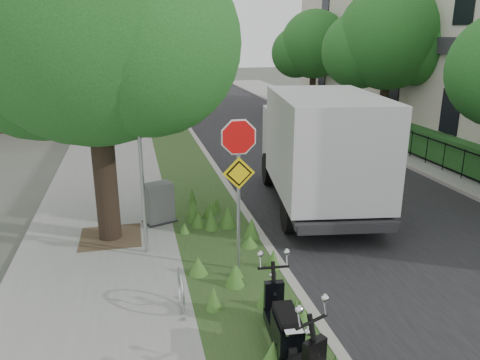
# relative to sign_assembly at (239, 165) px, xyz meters

# --- Properties ---
(ground) EXTENTS (120.00, 120.00, 0.00)m
(ground) POSITION_rel_sign_assembly_xyz_m (1.40, -0.58, -2.33)
(ground) COLOR #4C5147
(ground) RESTS_ON ground
(sidewalk_near) EXTENTS (3.50, 60.00, 0.12)m
(sidewalk_near) POSITION_rel_sign_assembly_xyz_m (-2.85, 9.42, -2.27)
(sidewalk_near) COLOR gray
(sidewalk_near) RESTS_ON ground
(verge) EXTENTS (2.00, 60.00, 0.12)m
(verge) POSITION_rel_sign_assembly_xyz_m (-0.10, 9.42, -2.27)
(verge) COLOR #25461E
(verge) RESTS_ON ground
(kerb_near) EXTENTS (0.20, 60.00, 0.13)m
(kerb_near) POSITION_rel_sign_assembly_xyz_m (0.90, 9.42, -2.26)
(kerb_near) COLOR #9E9991
(kerb_near) RESTS_ON ground
(road) EXTENTS (7.00, 60.00, 0.01)m
(road) POSITION_rel_sign_assembly_xyz_m (4.40, 9.42, -2.32)
(road) COLOR black
(road) RESTS_ON ground
(kerb_far) EXTENTS (0.20, 60.00, 0.13)m
(kerb_far) POSITION_rel_sign_assembly_xyz_m (7.90, 9.42, -2.26)
(kerb_far) COLOR #9E9991
(kerb_far) RESTS_ON ground
(footpath_far) EXTENTS (3.20, 60.00, 0.12)m
(footpath_far) POSITION_rel_sign_assembly_xyz_m (9.60, 9.42, -2.27)
(footpath_far) COLOR gray
(footpath_far) RESTS_ON ground
(street_tree_main) EXTENTS (6.21, 5.54, 7.66)m
(street_tree_main) POSITION_rel_sign_assembly_xyz_m (-2.68, 2.28, 2.48)
(street_tree_main) COLOR black
(street_tree_main) RESTS_ON ground
(bare_post) EXTENTS (0.08, 0.08, 4.00)m
(bare_post) POSITION_rel_sign_assembly_xyz_m (-1.80, 1.22, -0.21)
(bare_post) COLOR #A5A8AD
(bare_post) RESTS_ON ground
(bike_hoop) EXTENTS (0.06, 0.78, 0.77)m
(bike_hoop) POSITION_rel_sign_assembly_xyz_m (-1.30, -1.18, -1.83)
(bike_hoop) COLOR #A5A8AD
(bike_hoop) RESTS_ON ground
(sign_assembly) EXTENTS (0.94, 0.08, 3.22)m
(sign_assembly) POSITION_rel_sign_assembly_xyz_m (0.00, 0.00, 0.00)
(sign_assembly) COLOR #A5A8AD
(sign_assembly) RESTS_ON ground
(fence_far) EXTENTS (0.04, 24.00, 1.00)m
(fence_far) POSITION_rel_sign_assembly_xyz_m (8.60, 9.42, -1.66)
(fence_far) COLOR black
(fence_far) RESTS_ON ground
(hedge_far) EXTENTS (1.00, 24.00, 1.10)m
(hedge_far) POSITION_rel_sign_assembly_xyz_m (9.30, 9.42, -1.66)
(hedge_far) COLOR #194518
(hedge_far) RESTS_ON footpath_far
(brick_building) EXTENTS (9.40, 10.40, 8.30)m
(brick_building) POSITION_rel_sign_assembly_xyz_m (-8.10, 21.42, 1.88)
(brick_building) COLOR maroon
(brick_building) RESTS_ON ground
(far_tree_b) EXTENTS (4.83, 4.31, 6.56)m
(far_tree_b) POSITION_rel_sign_assembly_xyz_m (8.34, 9.46, 2.04)
(far_tree_b) COLOR black
(far_tree_b) RESTS_ON ground
(far_tree_c) EXTENTS (4.37, 3.89, 5.93)m
(far_tree_c) POSITION_rel_sign_assembly_xyz_m (8.34, 17.46, 1.63)
(far_tree_c) COLOR black
(far_tree_c) RESTS_ON ground
(scooter_far) EXTENTS (0.43, 1.72, 0.82)m
(scooter_far) POSITION_rel_sign_assembly_xyz_m (0.05, -2.72, -1.81)
(scooter_far) COLOR black
(scooter_far) RESTS_ON ground
(box_truck) EXTENTS (3.28, 6.42, 2.78)m
(box_truck) POSITION_rel_sign_assembly_xyz_m (3.03, 3.31, -0.52)
(box_truck) COLOR #262628
(box_truck) RESTS_ON ground
(utility_cabinet) EXTENTS (0.90, 0.76, 1.03)m
(utility_cabinet) POSITION_rel_sign_assembly_xyz_m (-1.40, 2.92, -1.71)
(utility_cabinet) COLOR #262628
(utility_cabinet) RESTS_ON ground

